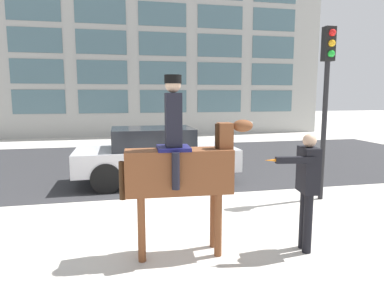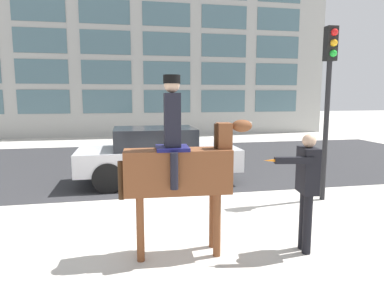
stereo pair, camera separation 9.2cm
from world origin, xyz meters
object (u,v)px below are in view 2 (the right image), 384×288
at_px(mounted_horse_lead, 180,166).
at_px(street_car_near_lane, 158,154).
at_px(pedestrian_bystander, 306,183).
at_px(traffic_light, 329,85).

bearing_deg(mounted_horse_lead, street_car_near_lane, 91.89).
bearing_deg(pedestrian_bystander, traffic_light, -118.79).
relative_size(mounted_horse_lead, street_car_near_lane, 0.62).
distance_m(pedestrian_bystander, street_car_near_lane, 4.91).
bearing_deg(mounted_horse_lead, traffic_light, 32.15).
relative_size(pedestrian_bystander, traffic_light, 0.47).
xyz_separation_m(mounted_horse_lead, street_car_near_lane, (0.08, 4.29, -0.55)).
distance_m(mounted_horse_lead, traffic_light, 4.29).
height_order(mounted_horse_lead, traffic_light, traffic_light).
bearing_deg(pedestrian_bystander, street_car_near_lane, -60.44).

